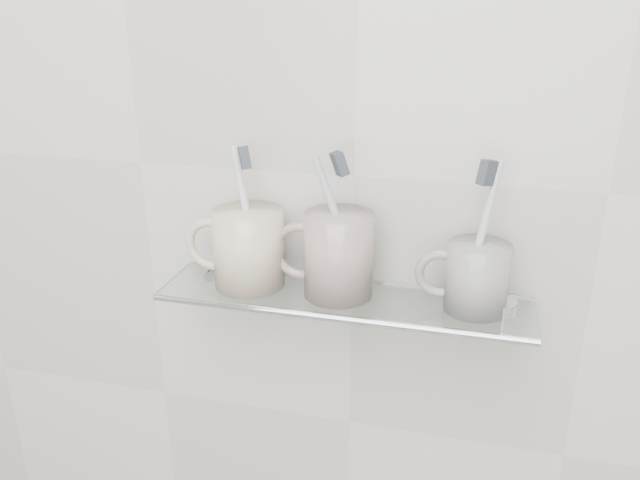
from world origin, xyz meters
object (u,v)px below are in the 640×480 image
(mug_center, at_px, (339,255))
(mug_right, at_px, (477,277))
(mug_left, at_px, (249,248))
(shelf_glass, at_px, (343,299))

(mug_center, bearing_deg, mug_right, 0.60)
(mug_left, distance_m, mug_right, 0.31)
(mug_center, height_order, mug_right, mug_center)
(mug_left, xyz_separation_m, mug_right, (0.31, 0.00, -0.01))
(mug_right, bearing_deg, mug_left, 175.67)
(mug_left, height_order, mug_center, mug_center)
(shelf_glass, distance_m, mug_center, 0.06)
(shelf_glass, relative_size, mug_left, 4.60)
(mug_right, bearing_deg, mug_center, 175.67)
(shelf_glass, distance_m, mug_left, 0.15)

